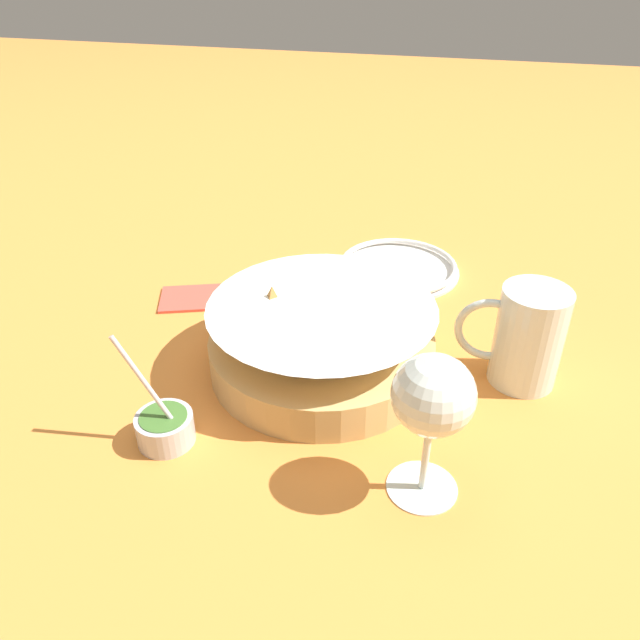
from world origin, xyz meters
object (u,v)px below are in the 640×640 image
Objects in this scene: wine_glass at (433,400)px; side_plate at (398,267)px; beer_mug at (526,340)px; food_basket at (320,339)px; sauce_cup at (165,426)px.

wine_glass reaches higher than side_plate.
wine_glass is at bearing 65.14° from beer_mug.
beer_mug is at bearing 127.38° from side_plate.
side_plate is (0.17, -0.22, -0.05)m from beer_mug.
side_plate is (-0.06, -0.25, -0.03)m from food_basket.
wine_glass is 0.22m from beer_mug.
sauce_cup is 0.83× the size of wine_glass.
wine_glass is 0.43m from side_plate.
beer_mug is at bearing -114.86° from wine_glass.
beer_mug is (-0.35, -0.19, 0.04)m from sauce_cup.
wine_glass is 0.81× the size of side_plate.
wine_glass reaches higher than food_basket.
sauce_cup is (0.12, 0.16, -0.02)m from food_basket.
food_basket is at bearing 77.57° from side_plate.
food_basket is at bearing -126.65° from sauce_cup.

